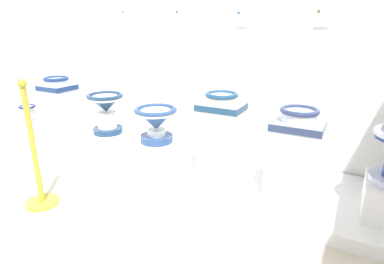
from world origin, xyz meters
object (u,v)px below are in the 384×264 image
object	(u,v)px
antique_toilet_pale_glazed	(156,120)
info_placard_fifth	(323,17)
antique_toilet_squat_floral	(106,108)
plinth_block_broad_patterned	(220,160)
stanchion_post_near_left	(37,169)
antique_toilet_slender_white	(58,95)
plinth_block_squat_floral	(109,138)
info_placard_first	(80,18)
decorative_vase_companion	(30,127)
info_placard_fourth	(242,18)
info_placard_third	(180,16)
plinth_block_slender_white	(62,124)
plinth_block_pale_glazed	(157,148)
antique_toilet_central_ornate	(297,137)
plinth_block_central_ornate	(292,178)
antique_toilet_broad_patterned	(221,121)
info_placard_second	(127,16)

from	to	relation	value
antique_toilet_pale_glazed	info_placard_fifth	size ratio (longest dim) A/B	2.81
antique_toilet_squat_floral	info_placard_fifth	bearing A→B (deg)	11.80
antique_toilet_squat_floral	plinth_block_broad_patterned	bearing A→B (deg)	-3.34
antique_toilet_squat_floral	stanchion_post_near_left	world-z (taller)	stanchion_post_near_left
antique_toilet_slender_white	plinth_block_squat_floral	size ratio (longest dim) A/B	1.17
info_placard_first	decorative_vase_companion	world-z (taller)	info_placard_first
info_placard_fourth	stanchion_post_near_left	bearing A→B (deg)	-124.79
info_placard_third	decorative_vase_companion	xyz separation A→B (m)	(-1.64, -0.62, -1.18)
plinth_block_slender_white	plinth_block_broad_patterned	bearing A→B (deg)	-0.52
plinth_block_pale_glazed	antique_toilet_central_ornate	size ratio (longest dim) A/B	0.84
plinth_block_slender_white	antique_toilet_pale_glazed	world-z (taller)	antique_toilet_pale_glazed
antique_toilet_squat_floral	plinth_block_central_ornate	size ratio (longest dim) A/B	1.10
info_placard_fifth	decorative_vase_companion	distance (m)	3.20
antique_toilet_broad_patterned	info_placard_first	world-z (taller)	info_placard_first
antique_toilet_squat_floral	plinth_block_broad_patterned	xyz separation A→B (m)	(1.32, -0.08, -0.29)
antique_toilet_pale_glazed	info_placard_first	bearing A→B (deg)	161.76
antique_toilet_pale_glazed	info_placard_fourth	distance (m)	1.19
info_placard_second	info_placard_fifth	distance (m)	1.93
antique_toilet_slender_white	plinth_block_central_ornate	xyz separation A→B (m)	(2.56, -0.06, -0.37)
antique_toilet_broad_patterned	stanchion_post_near_left	xyz separation A→B (m)	(-1.04, -0.97, -0.26)
info_placard_third	info_placard_fifth	xyz separation A→B (m)	(1.28, 0.00, -0.03)
plinth_block_squat_floral	plinth_block_pale_glazed	xyz separation A→B (m)	(0.64, -0.02, 0.01)
antique_toilet_squat_floral	antique_toilet_pale_glazed	distance (m)	0.64
plinth_block_broad_patterned	info_placard_fourth	distance (m)	1.25
plinth_block_broad_patterned	antique_toilet_broad_patterned	world-z (taller)	antique_toilet_broad_patterned
antique_toilet_squat_floral	info_placard_first	distance (m)	1.19
plinth_block_slender_white	info_placard_third	xyz separation A→B (m)	(1.29, 0.46, 1.14)
decorative_vase_companion	plinth_block_pale_glazed	bearing A→B (deg)	6.81
antique_toilet_pale_glazed	decorative_vase_companion	distance (m)	1.64
antique_toilet_slender_white	info_placard_third	xyz separation A→B (m)	(1.29, 0.46, 0.80)
info_placard_first	info_placard_third	xyz separation A→B (m)	(1.33, -0.00, -0.00)
info_placard_first	antique_toilet_pale_glazed	bearing A→B (deg)	-18.24
decorative_vase_companion	plinth_block_central_ornate	bearing A→B (deg)	1.92
antique_toilet_broad_patterned	decorative_vase_companion	world-z (taller)	antique_toilet_broad_patterned
info_placard_third	info_placard_fifth	world-z (taller)	info_placard_third
antique_toilet_broad_patterned	info_placard_first	distance (m)	2.20
info_placard_fifth	decorative_vase_companion	size ratio (longest dim) A/B	0.32
plinth_block_squat_floral	antique_toilet_squat_floral	world-z (taller)	antique_toilet_squat_floral
plinth_block_central_ornate	info_placard_fourth	size ratio (longest dim) A/B	2.62
plinth_block_broad_patterned	stanchion_post_near_left	distance (m)	1.42
antique_toilet_pale_glazed	plinth_block_central_ornate	world-z (taller)	antique_toilet_pale_glazed
decorative_vase_companion	info_placard_second	bearing A→B (deg)	32.22
plinth_block_central_ornate	decorative_vase_companion	size ratio (longest dim) A/B	0.85
plinth_block_slender_white	plinth_block_central_ornate	distance (m)	2.56
plinth_block_squat_floral	stanchion_post_near_left	distance (m)	1.09
info_placard_fifth	decorative_vase_companion	world-z (taller)	info_placard_fifth
plinth_block_squat_floral	info_placard_first	xyz separation A→B (m)	(-0.66, 0.41, 1.22)
plinth_block_pale_glazed	plinth_block_central_ornate	world-z (taller)	plinth_block_central_ornate
plinth_block_pale_glazed	info_placard_first	xyz separation A→B (m)	(-1.30, 0.43, 1.21)
plinth_block_broad_patterned	antique_toilet_central_ornate	bearing A→B (deg)	-3.97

